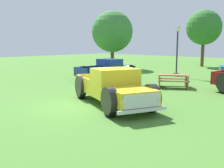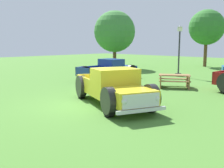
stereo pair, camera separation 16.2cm
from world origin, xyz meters
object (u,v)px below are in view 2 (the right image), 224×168
Objects in this scene: lamp_post_near at (179,50)px; oak_tree_west at (207,27)px; pickup_truck_behind_right at (112,69)px; oak_tree_center at (115,32)px; pickup_truck_foreground at (116,88)px; picnic_table at (174,79)px.

oak_tree_west reaches higher than lamp_post_near.
oak_tree_west is at bearing 88.46° from pickup_truck_behind_right.
oak_tree_west reaches higher than oak_tree_center.
pickup_truck_behind_right is 9.13m from oak_tree_center.
pickup_truck_behind_right is 5.67m from lamp_post_near.
lamp_post_near is at bearing 107.20° from pickup_truck_foreground.
pickup_truck_foreground is 2.39× the size of picnic_table.
oak_tree_west is 10.35m from oak_tree_center.
pickup_truck_behind_right is 0.82× the size of oak_tree_center.
pickup_truck_behind_right is at bearing -47.80° from oak_tree_center.
picnic_table is at bearing 97.33° from pickup_truck_foreground.
oak_tree_west is at bearing 105.58° from pickup_truck_foreground.
pickup_truck_behind_right is 15.10m from oak_tree_west.
oak_tree_center is (-6.16, -8.29, -0.52)m from oak_tree_west.
pickup_truck_foreground is 1.40× the size of lamp_post_near.
pickup_truck_foreground is at bearing -46.27° from oak_tree_center.
pickup_truck_foreground is 5.98m from picnic_table.
pickup_truck_behind_right is at bearing 135.25° from pickup_truck_foreground.
picnic_table is at bearing -2.30° from pickup_truck_behind_right.
oak_tree_center is (-8.60, 1.65, 1.73)m from lamp_post_near.
picnic_table is (5.43, -0.22, -0.21)m from pickup_truck_behind_right.
picnic_table is (-0.76, 5.92, -0.27)m from pickup_truck_foreground.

